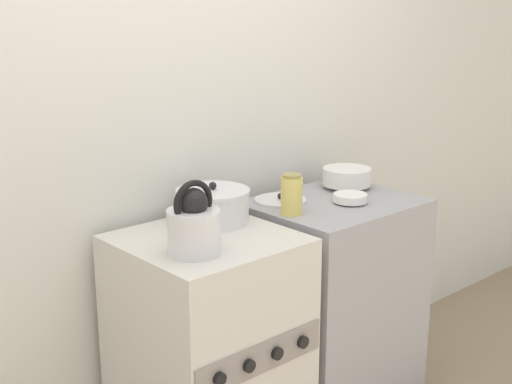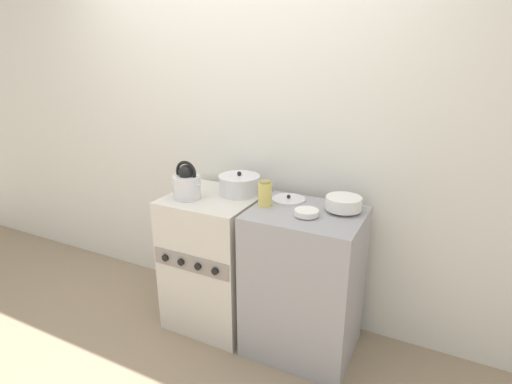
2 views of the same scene
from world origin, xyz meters
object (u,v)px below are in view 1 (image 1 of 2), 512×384
Objects in this scene: cooking_pot at (213,206)px; small_ceramic_bowl at (350,198)px; kettle at (194,225)px; loose_pot_lid at (280,200)px; enamel_bowl at (347,177)px; stove at (209,358)px; storage_jar at (292,195)px.

cooking_pot reaches higher than small_ceramic_bowl.
kettle is 1.17× the size of loose_pot_lid.
enamel_bowl reaches higher than loose_pot_lid.
loose_pot_lid is (0.47, 0.13, 0.47)m from stove.
small_ceramic_bowl reaches higher than stove.
storage_jar is (0.26, -0.15, 0.02)m from cooking_pot.
loose_pot_lid is (-0.19, 0.20, -0.02)m from small_ceramic_bowl.
storage_jar reaches higher than cooking_pot.
storage_jar is (-0.44, -0.11, 0.03)m from enamel_bowl.
stove is at bearing -165.01° from loose_pot_lid.
stove is 4.41× the size of loose_pot_lid.
loose_pot_lid is (0.60, 0.23, -0.08)m from kettle.
enamel_bowl is at bearing -3.03° from cooking_pot.
cooking_pot reaches higher than enamel_bowl.
cooking_pot is 1.30× the size of loose_pot_lid.
cooking_pot reaches higher than stove.
kettle is 1.19× the size of enamel_bowl.
small_ceramic_bowl is 0.29m from storage_jar.
stove is 0.67m from storage_jar.
stove is 0.58m from kettle.
storage_jar reaches higher than small_ceramic_bowl.
stove is at bearing -174.02° from enamel_bowl.
enamel_bowl is 0.46m from storage_jar.
kettle reaches higher than small_ceramic_bowl.
kettle is 0.64m from loose_pot_lid.
cooking_pot is at bearing 41.28° from kettle.
small_ceramic_bowl is (-0.16, -0.16, -0.03)m from enamel_bowl.
kettle is (-0.13, -0.10, 0.55)m from stove.
kettle is at bearing -178.23° from small_ceramic_bowl.
cooking_pot is 1.76× the size of storage_jar.
enamel_bowl is at bearing 11.05° from kettle.
kettle reaches higher than storage_jar.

